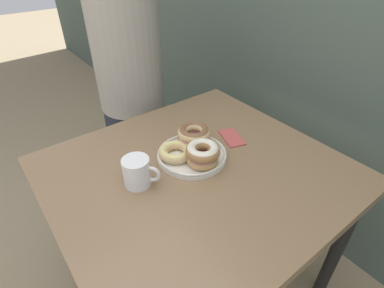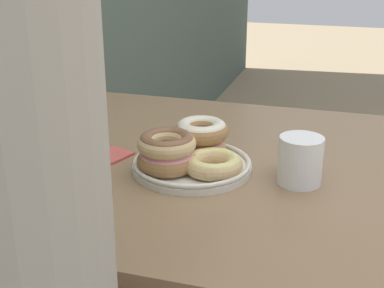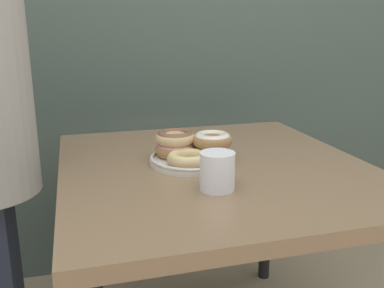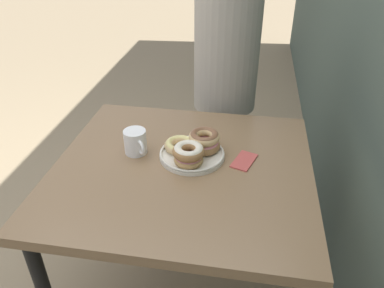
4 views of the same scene
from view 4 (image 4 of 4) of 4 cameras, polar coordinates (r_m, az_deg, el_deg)
ground_plane at (r=2.02m, az=-12.74°, el=-18.98°), size 14.00×14.00×0.00m
dining_table at (r=1.47m, az=-1.41°, el=-5.75°), size 0.91×0.98×0.72m
donut_plate at (r=1.45m, az=0.21°, el=-0.65°), size 0.27×0.27×0.09m
coffee_mug at (r=1.49m, az=-8.59°, el=0.34°), size 0.11×0.10×0.10m
person_figure at (r=1.98m, az=5.18°, el=9.21°), size 0.40×0.32×1.46m
napkin at (r=1.46m, az=7.94°, el=-2.54°), size 0.14×0.11×0.01m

